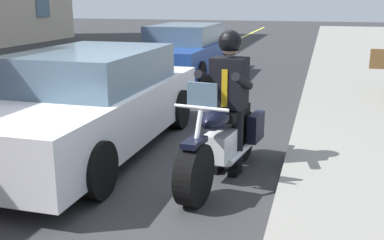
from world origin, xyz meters
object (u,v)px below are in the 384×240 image
object	(u,v)px
motorcycle_main	(223,141)
car_silver	(183,51)
car_dark	(90,102)
rider_main	(229,90)

from	to	relation	value
motorcycle_main	car_silver	bearing A→B (deg)	-159.55
motorcycle_main	car_dark	size ratio (longest dim) A/B	0.48
car_silver	rider_main	bearing A→B (deg)	21.14
motorcycle_main	car_silver	size ratio (longest dim) A/B	0.48
rider_main	car_dark	xyz separation A→B (m)	(-0.36, -2.04, -0.35)
motorcycle_main	rider_main	distance (m)	0.61
rider_main	car_dark	distance (m)	2.10
motorcycle_main	car_silver	distance (m)	7.48
car_silver	car_dark	size ratio (longest dim) A/B	1.00
car_silver	car_dark	distance (m)	6.49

